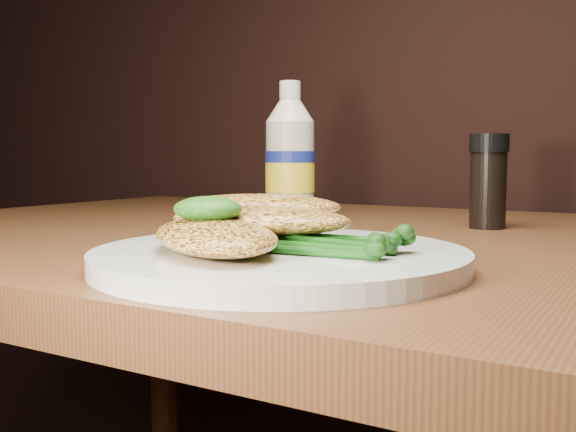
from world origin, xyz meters
The scene contains 8 objects.
plate centered at (0.10, 0.81, 0.76)m, with size 0.30×0.30×0.02m, color white.
chicken_front centered at (0.07, 0.76, 0.78)m, with size 0.16×0.09×0.03m, color #FABF4F.
chicken_mid centered at (0.07, 0.82, 0.79)m, with size 0.15×0.08×0.02m, color #FABF4F.
chicken_back centered at (0.05, 0.85, 0.79)m, with size 0.15×0.07×0.02m, color #FABF4F.
pesto_front centered at (0.06, 0.77, 0.80)m, with size 0.05×0.05×0.02m, color #093307.
broccolini_bundle centered at (0.14, 0.81, 0.78)m, with size 0.14×0.11×0.02m, color #145111, non-canonical shape.
mayo_bottle centered at (-0.08, 1.12, 0.84)m, with size 0.07×0.07×0.18m, color beige, non-canonical shape.
pepper_grinder centered at (0.17, 1.18, 0.81)m, with size 0.05×0.05×0.11m, color black, non-canonical shape.
Camera 1 is at (0.36, 0.37, 0.84)m, focal length 41.16 mm.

